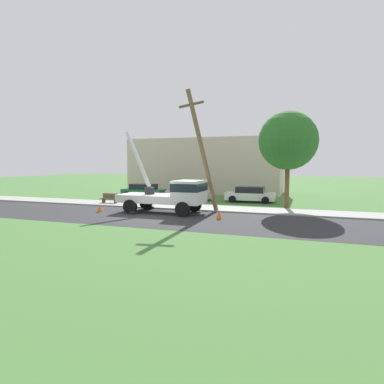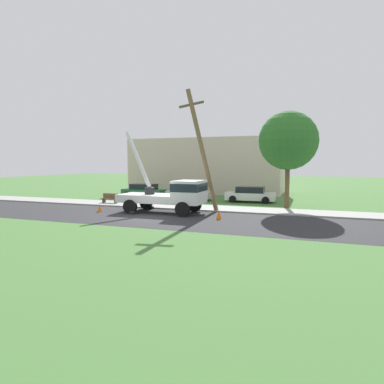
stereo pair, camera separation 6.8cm
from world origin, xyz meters
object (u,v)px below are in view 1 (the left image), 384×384
object	(u,v)px
utility_truck	(172,193)
traffic_cone_behind	(100,208)
parked_sedan_green	(144,191)
parked_sedan_silver	(190,192)
traffic_cone_ahead	(219,215)
leaning_utility_pole	(202,149)
roadside_tree_near	(288,141)
parked_sedan_white	(250,194)
park_bench	(110,199)

from	to	relation	value
utility_truck	traffic_cone_behind	world-z (taller)	utility_truck
parked_sedan_green	parked_sedan_silver	world-z (taller)	same
traffic_cone_ahead	parked_sedan_silver	size ratio (longest dim) A/B	0.12
traffic_cone_ahead	leaning_utility_pole	bearing A→B (deg)	126.82
traffic_cone_behind	parked_sedan_silver	distance (m)	10.19
traffic_cone_ahead	parked_sedan_green	distance (m)	14.55
leaning_utility_pole	parked_sedan_green	distance (m)	11.91
utility_truck	roadside_tree_near	bearing A→B (deg)	34.37
parked_sedan_silver	parked_sedan_white	bearing A→B (deg)	0.64
leaning_utility_pole	parked_sedan_green	world-z (taller)	leaning_utility_pole
parked_sedan_white	roadside_tree_near	bearing A→B (deg)	-44.35
traffic_cone_ahead	park_bench	distance (m)	11.80
parked_sedan_white	traffic_cone_ahead	bearing A→B (deg)	-92.05
leaning_utility_pole	parked_sedan_white	world-z (taller)	leaning_utility_pole
utility_truck	leaning_utility_pole	xyz separation A→B (m)	(1.76, 1.38, 3.12)
traffic_cone_behind	parked_sedan_green	xyz separation A→B (m)	(-1.56, 9.82, 0.43)
leaning_utility_pole	roadside_tree_near	xyz separation A→B (m)	(5.74, 3.75, 0.72)
parked_sedan_silver	roadside_tree_near	distance (m)	10.77
roadside_tree_near	parked_sedan_white	bearing A→B (deg)	135.65
leaning_utility_pole	park_bench	world-z (taller)	leaning_utility_pole
parked_sedan_green	park_bench	size ratio (longest dim) A/B	2.80
traffic_cone_ahead	roadside_tree_near	distance (m)	8.94
traffic_cone_ahead	park_bench	bearing A→B (deg)	158.19
leaning_utility_pole	parked_sedan_silver	bearing A→B (deg)	116.38
traffic_cone_behind	parked_sedan_white	xyz separation A→B (m)	(9.39, 9.60, 0.43)
leaning_utility_pole	roadside_tree_near	bearing A→B (deg)	33.18
traffic_cone_ahead	traffic_cone_behind	distance (m)	9.05
park_bench	utility_truck	bearing A→B (deg)	-23.26
leaning_utility_pole	parked_sedan_silver	xyz separation A→B (m)	(-3.47, 7.00, -3.82)
parked_sedan_silver	roadside_tree_near	world-z (taller)	roadside_tree_near
traffic_cone_behind	parked_sedan_white	bearing A→B (deg)	45.61
utility_truck	leaning_utility_pole	size ratio (longest dim) A/B	0.77
parked_sedan_green	park_bench	distance (m)	5.59
leaning_utility_pole	traffic_cone_behind	bearing A→B (deg)	-160.28
utility_truck	roadside_tree_near	distance (m)	9.86
parked_sedan_silver	leaning_utility_pole	bearing A→B (deg)	-63.62
utility_truck	traffic_cone_ahead	bearing A→B (deg)	-18.95
parked_sedan_white	park_bench	xyz separation A→B (m)	(-11.30, -5.35, -0.25)
parked_sedan_green	traffic_cone_ahead	bearing A→B (deg)	-43.18
utility_truck	parked_sedan_green	xyz separation A→B (m)	(-6.85, 8.66, -0.70)
park_bench	roadside_tree_near	world-z (taller)	roadside_tree_near
traffic_cone_behind	roadside_tree_near	xyz separation A→B (m)	(12.79, 6.28, 4.97)
leaning_utility_pole	traffic_cone_ahead	size ratio (longest dim) A/B	15.75
parked_sedan_green	parked_sedan_white	size ratio (longest dim) A/B	1.01
parked_sedan_green	roadside_tree_near	world-z (taller)	roadside_tree_near
park_bench	roadside_tree_near	distance (m)	15.59
parked_sedan_white	utility_truck	bearing A→B (deg)	-115.92
utility_truck	park_bench	xyz separation A→B (m)	(-7.20, 3.09, -0.95)
parked_sedan_silver	roadside_tree_near	bearing A→B (deg)	-19.45
utility_truck	traffic_cone_behind	xyz separation A→B (m)	(-5.29, -1.15, -1.13)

